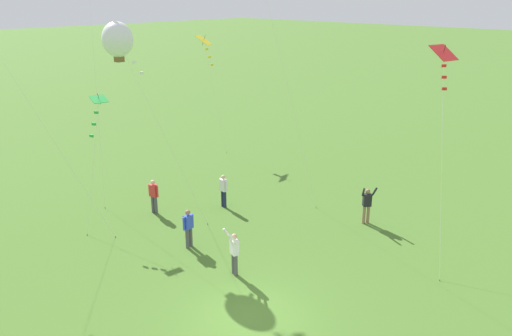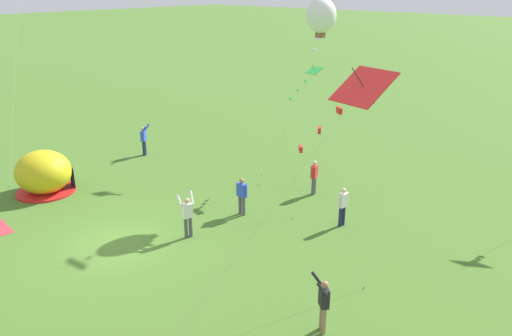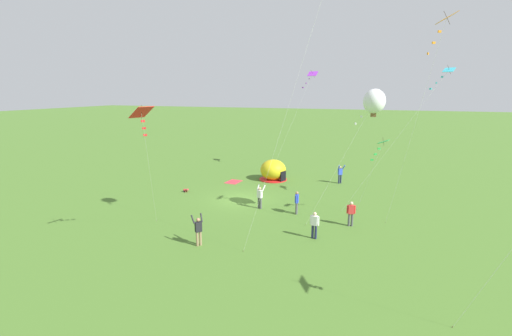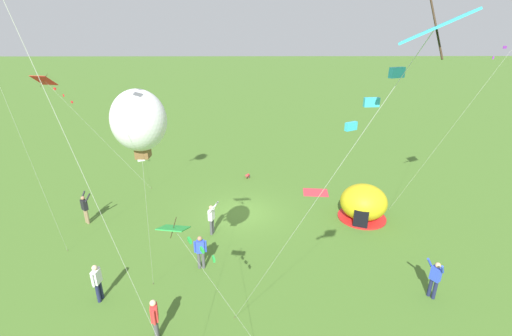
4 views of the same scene
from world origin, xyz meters
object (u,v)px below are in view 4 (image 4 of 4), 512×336
object	(u,v)px
popup_tent	(363,203)
kite_red	(48,84)
person_strolling	(155,317)
toddler_crawling	(247,176)
kite_cyan	(400,74)
person_arms_raised	(85,208)
person_flying_kite	(435,278)
person_with_toddler	(201,251)
person_near_tent	(212,218)
kite_green	(183,237)
person_watching_sky	(97,281)
kite_white	(139,121)

from	to	relation	value
popup_tent	kite_red	bearing A→B (deg)	-5.41
popup_tent	person_strolling	distance (m)	13.13
toddler_crawling	kite_cyan	xyz separation A→B (m)	(-2.03, 19.86, 9.67)
person_arms_raised	person_flying_kite	distance (m)	18.11
person_with_toddler	person_near_tent	world-z (taller)	person_near_tent
kite_green	toddler_crawling	bearing A→B (deg)	-95.30
person_watching_sky	kite_cyan	world-z (taller)	kite_cyan
person_near_tent	kite_green	world-z (taller)	kite_green
person_strolling	kite_red	size ratio (longest dim) A/B	0.21
popup_tent	person_strolling	size ratio (longest dim) A/B	1.63
popup_tent	kite_cyan	xyz separation A→B (m)	(4.85, 13.78, 8.86)
popup_tent	kite_green	size ratio (longest dim) A/B	0.47
popup_tent	person_near_tent	distance (m)	8.88
person_strolling	person_flying_kite	distance (m)	11.07
popup_tent	person_arms_raised	distance (m)	16.11
person_arms_raised	toddler_crawling	bearing A→B (deg)	-145.07
person_near_tent	kite_green	size ratio (longest dim) A/B	0.32
person_with_toddler	popup_tent	bearing A→B (deg)	-153.01
person_arms_raised	person_with_toddler	bearing A→B (deg)	149.70
kite_cyan	kite_green	bearing A→B (deg)	-46.56
person_with_toddler	person_watching_sky	distance (m)	4.39
person_flying_kite	kite_red	distance (m)	21.52
person_flying_kite	person_watching_sky	world-z (taller)	person_flying_kite
person_flying_kite	kite_red	xyz separation A→B (m)	(18.72, -8.28, 6.63)
person_strolling	person_arms_raised	world-z (taller)	person_arms_raised
person_strolling	kite_cyan	xyz separation A→B (m)	(-5.15, 5.28, 8.89)
toddler_crawling	kite_red	world-z (taller)	kite_red
popup_tent	toddler_crawling	xyz separation A→B (m)	(6.88, -6.08, -0.82)
kite_white	kite_red	bearing A→B (deg)	-52.75
kite_cyan	kite_white	xyz separation A→B (m)	(4.50, -4.33, -1.59)
person_strolling	kite_white	distance (m)	7.39
kite_green	person_arms_raised	bearing A→B (deg)	-51.46
toddler_crawling	person_flying_kite	bearing A→B (deg)	121.57
toddler_crawling	kite_white	bearing A→B (deg)	80.97
kite_red	kite_white	bearing A→B (deg)	127.25
person_near_tent	person_flying_kite	bearing A→B (deg)	152.59
person_arms_raised	person_watching_sky	distance (m)	7.02
person_flying_kite	kite_white	size ratio (longest dim) A/B	0.21
popup_tent	kite_cyan	bearing A→B (deg)	70.62
kite_white	kite_green	size ratio (longest dim) A/B	1.53
kite_red	kite_green	bearing A→B (deg)	128.80
person_near_tent	kite_cyan	size ratio (longest dim) A/B	0.18
person_strolling	kite_white	world-z (taller)	kite_white
toddler_crawling	person_with_toddler	bearing A→B (deg)	79.09
toddler_crawling	kite_white	world-z (taller)	kite_white
kite_white	kite_red	size ratio (longest dim) A/B	1.10
popup_tent	person_watching_sky	world-z (taller)	popup_tent
person_flying_kite	kite_red	bearing A→B (deg)	-23.86
popup_tent	kite_red	xyz separation A→B (m)	(17.82, -1.69, 6.64)
toddler_crawling	person_watching_sky	world-z (taller)	person_watching_sky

